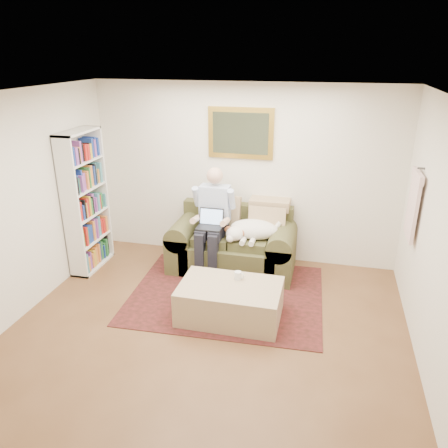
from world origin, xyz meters
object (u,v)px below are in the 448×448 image
at_px(sofa, 233,249).
at_px(bookshelf, 85,202).
at_px(ottoman, 230,302).
at_px(sleeping_dog, 254,229).
at_px(seated_man, 212,223).
at_px(coffee_mug, 238,276).
at_px(laptop, 210,222).

distance_m(sofa, bookshelf, 2.20).
height_order(ottoman, bookshelf, bookshelf).
bearing_deg(sleeping_dog, sofa, 164.26).
distance_m(seated_man, bookshelf, 1.81).
xyz_separation_m(ottoman, coffee_mug, (0.05, 0.17, 0.27)).
bearing_deg(laptop, seated_man, 90.00).
bearing_deg(sofa, bookshelf, -168.45).
distance_m(seated_man, coffee_mug, 1.12).
relative_size(laptop, sleeping_dog, 0.47).
relative_size(sleeping_dog, ottoman, 0.62).
distance_m(seated_man, sleeping_dog, 0.59).
xyz_separation_m(sleeping_dog, coffee_mug, (-0.01, -1.00, -0.20)).
relative_size(seated_man, sleeping_dog, 2.04).
bearing_deg(bookshelf, sleeping_dog, 7.89).
distance_m(laptop, sleeping_dog, 0.61).
height_order(sofa, laptop, laptop).
bearing_deg(coffee_mug, laptop, 123.78).
bearing_deg(laptop, coffee_mug, -56.22).
distance_m(coffee_mug, bookshelf, 2.50).
relative_size(coffee_mug, bookshelf, 0.05).
bearing_deg(coffee_mug, sleeping_dog, 89.35).
bearing_deg(ottoman, coffee_mug, 72.55).
height_order(laptop, bookshelf, bookshelf).
bearing_deg(laptop, sofa, 41.02).
bearing_deg(seated_man, coffee_mug, -58.23).
bearing_deg(ottoman, seated_man, 115.31).
relative_size(ottoman, coffee_mug, 11.90).
bearing_deg(bookshelf, seated_man, 8.14).
bearing_deg(bookshelf, coffee_mug, -15.99).
bearing_deg(ottoman, sleeping_dog, 86.80).
relative_size(laptop, coffee_mug, 3.45).
bearing_deg(laptop, bookshelf, -174.04).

